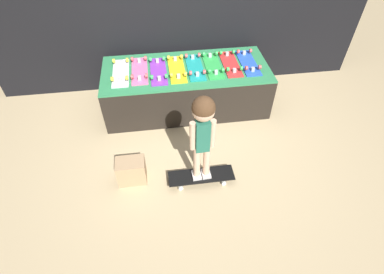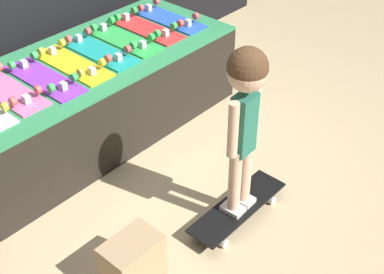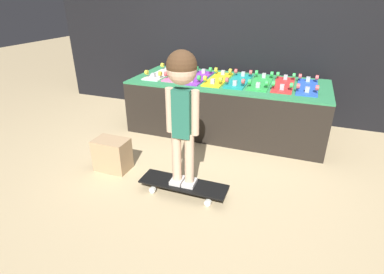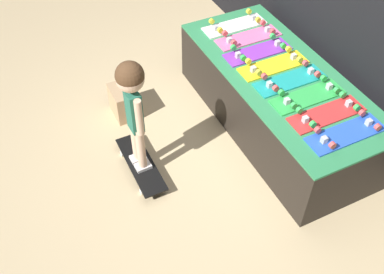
# 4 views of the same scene
# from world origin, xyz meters

# --- Properties ---
(ground_plane) EXTENTS (16.00, 16.00, 0.00)m
(ground_plane) POSITION_xyz_m (0.00, 0.00, 0.00)
(ground_plane) COLOR tan
(back_wall) EXTENTS (5.25, 0.10, 2.22)m
(back_wall) POSITION_xyz_m (0.00, 1.26, 1.11)
(back_wall) COLOR black
(back_wall) RESTS_ON ground_plane
(display_rack) EXTENTS (2.16, 0.91, 0.60)m
(display_rack) POSITION_xyz_m (0.00, 0.65, 0.30)
(display_rack) COLOR black
(display_rack) RESTS_ON ground_plane
(skateboard_white_on_rack) EXTENTS (0.20, 0.64, 0.09)m
(skateboard_white_on_rack) POSITION_xyz_m (-0.83, 0.65, 0.62)
(skateboard_white_on_rack) COLOR white
(skateboard_white_on_rack) RESTS_ON display_rack
(skateboard_pink_on_rack) EXTENTS (0.20, 0.64, 0.09)m
(skateboard_pink_on_rack) POSITION_xyz_m (-0.59, 0.67, 0.62)
(skateboard_pink_on_rack) COLOR pink
(skateboard_pink_on_rack) RESTS_ON display_rack
(skateboard_purple_on_rack) EXTENTS (0.20, 0.64, 0.09)m
(skateboard_purple_on_rack) POSITION_xyz_m (-0.36, 0.62, 0.62)
(skateboard_purple_on_rack) COLOR purple
(skateboard_purple_on_rack) RESTS_ON display_rack
(skateboard_yellow_on_rack) EXTENTS (0.20, 0.64, 0.09)m
(skateboard_yellow_on_rack) POSITION_xyz_m (-0.12, 0.64, 0.62)
(skateboard_yellow_on_rack) COLOR yellow
(skateboard_yellow_on_rack) RESTS_ON display_rack
(skateboard_teal_on_rack) EXTENTS (0.20, 0.64, 0.09)m
(skateboard_teal_on_rack) POSITION_xyz_m (0.12, 0.65, 0.62)
(skateboard_teal_on_rack) COLOR teal
(skateboard_teal_on_rack) RESTS_ON display_rack
(skateboard_green_on_rack) EXTENTS (0.20, 0.64, 0.09)m
(skateboard_green_on_rack) POSITION_xyz_m (0.36, 0.66, 0.62)
(skateboard_green_on_rack) COLOR green
(skateboard_green_on_rack) RESTS_ON display_rack
(skateboard_red_on_rack) EXTENTS (0.20, 0.64, 0.09)m
(skateboard_red_on_rack) POSITION_xyz_m (0.59, 0.67, 0.62)
(skateboard_red_on_rack) COLOR red
(skateboard_red_on_rack) RESTS_ON display_rack
(skateboard_blue_on_rack) EXTENTS (0.20, 0.64, 0.09)m
(skateboard_blue_on_rack) POSITION_xyz_m (0.83, 0.67, 0.62)
(skateboard_blue_on_rack) COLOR blue
(skateboard_blue_on_rack) RESTS_ON display_rack
(skateboard_on_floor) EXTENTS (0.72, 0.21, 0.09)m
(skateboard_on_floor) POSITION_xyz_m (-0.01, -0.70, 0.07)
(skateboard_on_floor) COLOR black
(skateboard_on_floor) RESTS_ON ground_plane
(child) EXTENTS (0.25, 0.21, 1.06)m
(child) POSITION_xyz_m (-0.01, -0.70, 0.83)
(child) COLOR silver
(child) RESTS_ON skateboard_on_floor
(storage_box) EXTENTS (0.31, 0.21, 0.30)m
(storage_box) POSITION_xyz_m (-0.76, -0.58, 0.15)
(storage_box) COLOR tan
(storage_box) RESTS_ON ground_plane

